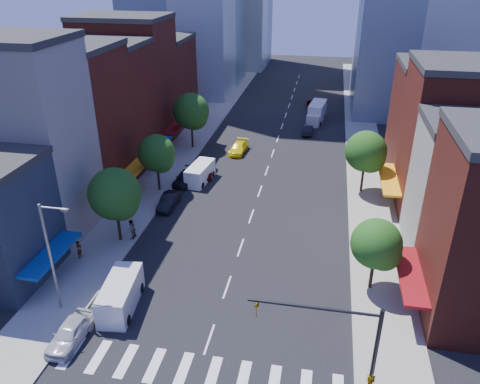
% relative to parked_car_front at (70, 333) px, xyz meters
% --- Properties ---
extents(ground, '(220.00, 220.00, 0.00)m').
position_rel_parked_car_front_xyz_m(ground, '(9.50, 2.00, -0.77)').
color(ground, black).
rests_on(ground, ground).
extents(sidewalk_left, '(5.00, 120.00, 0.15)m').
position_rel_parked_car_front_xyz_m(sidewalk_left, '(-3.00, 42.00, -0.70)').
color(sidewalk_left, gray).
rests_on(sidewalk_left, ground).
extents(sidewalk_right, '(5.00, 120.00, 0.15)m').
position_rel_parked_car_front_xyz_m(sidewalk_right, '(22.00, 42.00, -0.70)').
color(sidewalk_right, gray).
rests_on(sidewalk_right, ground).
extents(crosswalk, '(19.00, 3.00, 0.01)m').
position_rel_parked_car_front_xyz_m(crosswalk, '(9.50, -1.00, -0.77)').
color(crosswalk, silver).
rests_on(crosswalk, ground).
extents(bldg_left_1, '(12.00, 8.00, 18.00)m').
position_rel_parked_car_front_xyz_m(bldg_left_1, '(-11.50, 14.00, 8.23)').
color(bldg_left_1, beige).
rests_on(bldg_left_1, ground).
extents(bldg_left_2, '(12.00, 9.00, 16.00)m').
position_rel_parked_car_front_xyz_m(bldg_left_2, '(-11.50, 22.50, 7.23)').
color(bldg_left_2, '#581C14').
rests_on(bldg_left_2, ground).
extents(bldg_left_3, '(12.00, 8.00, 15.00)m').
position_rel_parked_car_front_xyz_m(bldg_left_3, '(-11.50, 31.00, 6.73)').
color(bldg_left_3, '#541C15').
rests_on(bldg_left_3, ground).
extents(bldg_left_4, '(12.00, 9.00, 17.00)m').
position_rel_parked_car_front_xyz_m(bldg_left_4, '(-11.50, 39.50, 7.73)').
color(bldg_left_4, '#581C14').
rests_on(bldg_left_4, ground).
extents(bldg_left_5, '(12.00, 10.00, 13.00)m').
position_rel_parked_car_front_xyz_m(bldg_left_5, '(-11.50, 49.00, 5.73)').
color(bldg_left_5, '#541C15').
rests_on(bldg_left_5, ground).
extents(bldg_right_2, '(12.00, 10.00, 15.00)m').
position_rel_parked_car_front_xyz_m(bldg_right_2, '(30.50, 26.00, 6.73)').
color(bldg_right_2, '#581C14').
rests_on(bldg_right_2, ground).
extents(bldg_right_3, '(12.00, 10.00, 13.00)m').
position_rel_parked_car_front_xyz_m(bldg_right_3, '(30.50, 36.00, 5.73)').
color(bldg_right_3, '#541C15').
rests_on(bldg_right_3, ground).
extents(traffic_signal, '(7.24, 2.24, 8.00)m').
position_rel_parked_car_front_xyz_m(traffic_signal, '(19.44, -2.50, 3.38)').
color(traffic_signal, black).
rests_on(traffic_signal, sidewalk_right).
extents(streetlight, '(2.25, 0.25, 9.00)m').
position_rel_parked_car_front_xyz_m(streetlight, '(-2.31, 3.00, 4.50)').
color(streetlight, slate).
rests_on(streetlight, sidewalk_left).
extents(tree_left_near, '(4.80, 4.80, 7.30)m').
position_rel_parked_car_front_xyz_m(tree_left_near, '(-1.85, 12.92, 4.09)').
color(tree_left_near, black).
rests_on(tree_left_near, sidewalk_left).
extents(tree_left_mid, '(4.20, 4.20, 6.65)m').
position_rel_parked_car_front_xyz_m(tree_left_mid, '(-1.85, 23.92, 3.75)').
color(tree_left_mid, black).
rests_on(tree_left_mid, sidewalk_left).
extents(tree_left_far, '(5.00, 5.00, 7.75)m').
position_rel_parked_car_front_xyz_m(tree_left_far, '(-1.85, 37.92, 4.43)').
color(tree_left_far, black).
rests_on(tree_left_far, sidewalk_left).
extents(tree_right_near, '(4.00, 4.00, 6.20)m').
position_rel_parked_car_front_xyz_m(tree_right_near, '(21.15, 9.92, 3.42)').
color(tree_right_near, black).
rests_on(tree_right_near, sidewalk_right).
extents(tree_right_far, '(4.60, 4.60, 7.20)m').
position_rel_parked_car_front_xyz_m(tree_right_far, '(21.15, 27.92, 4.09)').
color(tree_right_far, black).
rests_on(tree_right_far, sidewalk_right).
extents(parked_car_front, '(1.99, 4.61, 1.55)m').
position_rel_parked_car_front_xyz_m(parked_car_front, '(0.00, 0.00, 0.00)').
color(parked_car_front, silver).
rests_on(parked_car_front, ground).
extents(parked_car_second, '(1.54, 4.33, 1.42)m').
position_rel_parked_car_front_xyz_m(parked_car_second, '(0.35, 20.40, -0.06)').
color(parked_car_second, black).
rests_on(parked_car_second, ground).
extents(parked_car_third, '(2.79, 5.27, 1.41)m').
position_rel_parked_car_front_xyz_m(parked_car_third, '(2.00, 29.08, -0.07)').
color(parked_car_third, '#999999').
rests_on(parked_car_third, ground).
extents(parked_car_rear, '(2.30, 4.91, 1.38)m').
position_rel_parked_car_front_xyz_m(parked_car_rear, '(0.36, 26.55, -0.08)').
color(parked_car_rear, black).
rests_on(parked_car_rear, ground).
extents(cargo_van_near, '(2.81, 5.72, 2.34)m').
position_rel_parked_car_front_xyz_m(cargo_van_near, '(2.02, 3.96, 0.39)').
color(cargo_van_near, silver).
rests_on(cargo_van_near, ground).
extents(cargo_van_far, '(2.65, 5.34, 2.18)m').
position_rel_parked_car_front_xyz_m(cargo_van_far, '(1.98, 27.22, 0.31)').
color(cargo_van_far, white).
rests_on(cargo_van_far, ground).
extents(taxi, '(2.37, 5.00, 1.41)m').
position_rel_parked_car_front_xyz_m(taxi, '(4.78, 37.41, -0.07)').
color(taxi, '#FCEA0D').
rests_on(taxi, ground).
extents(traffic_car_oncoming, '(1.49, 4.12, 1.35)m').
position_rel_parked_car_front_xyz_m(traffic_car_oncoming, '(13.76, 46.96, -0.10)').
color(traffic_car_oncoming, black).
rests_on(traffic_car_oncoming, ground).
extents(traffic_car_far, '(1.89, 4.03, 1.33)m').
position_rel_parked_car_front_xyz_m(traffic_car_far, '(13.52, 61.89, -0.11)').
color(traffic_car_far, '#999999').
rests_on(traffic_car_far, ground).
extents(box_truck, '(3.02, 7.59, 2.97)m').
position_rel_parked_car_front_xyz_m(box_truck, '(14.76, 53.66, 0.63)').
color(box_truck, silver).
rests_on(box_truck, ground).
extents(pedestrian_near, '(0.40, 0.61, 1.66)m').
position_rel_parked_car_front_xyz_m(pedestrian_near, '(-4.32, 9.54, 0.21)').
color(pedestrian_near, '#999999').
rests_on(pedestrian_near, sidewalk_left).
extents(pedestrian_far, '(0.86, 1.04, 1.95)m').
position_rel_parked_car_front_xyz_m(pedestrian_far, '(-1.00, 13.43, 0.35)').
color(pedestrian_far, '#999999').
rests_on(pedestrian_far, sidewalk_left).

